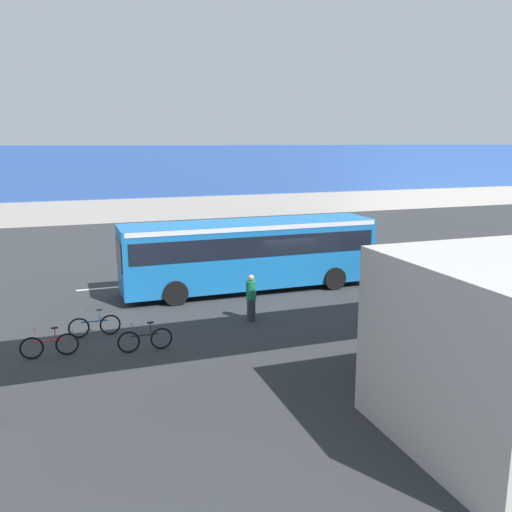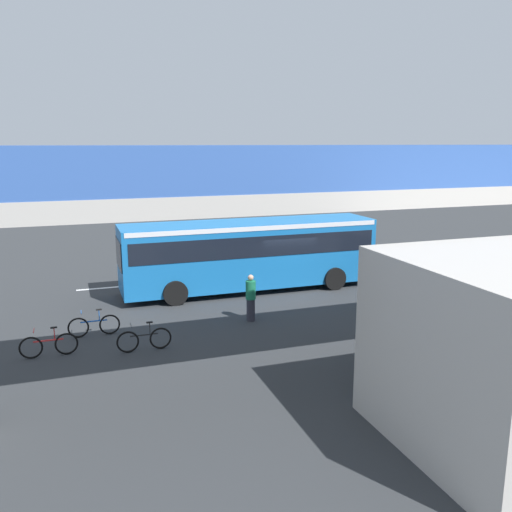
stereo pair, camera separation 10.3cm
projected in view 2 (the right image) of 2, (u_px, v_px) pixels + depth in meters
The scene contains 14 objects.
ground at pixel (283, 289), 24.84m from camera, with size 80.00×80.00×0.00m, color #2D3033.
city_bus at pixel (249, 249), 24.38m from camera, with size 11.54×2.85×3.15m.
parked_van at pixel (469, 272), 23.11m from camera, with size 4.80×2.17×2.05m.
bicycle_blue at pixel (94, 326), 18.75m from camera, with size 1.77×0.44×0.96m.
bicycle_red at pixel (49, 345), 16.93m from camera, with size 1.77×0.44×0.96m.
bicycle_black at pixel (144, 340), 17.42m from camera, with size 1.77×0.44×0.96m.
pedestrian at pixel (251, 298), 20.27m from camera, with size 0.38×0.38×1.79m.
traffic_sign at pixel (336, 235), 28.25m from camera, with size 0.08×0.60×2.80m.
lane_dash_leftmost at pixel (396, 263), 30.10m from camera, with size 2.00×0.20×0.01m, color silver.
lane_dash_left at pixel (332, 269), 28.81m from camera, with size 2.00×0.20×0.01m, color silver.
lane_dash_centre at pixel (261, 275), 27.52m from camera, with size 2.00×0.20×0.01m, color silver.
lane_dash_right at pixel (184, 281), 26.24m from camera, with size 2.00×0.20×0.01m, color silver.
lane_dash_rightmost at pixel (99, 288), 24.95m from camera, with size 2.00×0.20×0.01m, color silver.
pedestrian_overpass at pixel (407, 208), 15.29m from camera, with size 24.93×2.60×6.55m.
Camera 2 is at (9.06, 22.25, 6.62)m, focal length 37.82 mm.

